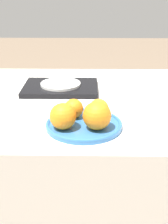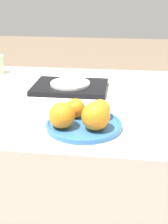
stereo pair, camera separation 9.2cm
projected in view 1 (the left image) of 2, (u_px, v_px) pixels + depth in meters
name	position (u px, v px, depth m)	size (l,w,h in m)	color
table	(85.00, 184.00, 1.33)	(1.40, 0.84, 0.78)	silver
fruit_platter	(84.00, 125.00, 0.94)	(0.23, 0.23, 0.02)	#336BAD
orange_0	(97.00, 116.00, 0.89)	(0.08, 0.08, 0.08)	orange
orange_1	(74.00, 108.00, 0.97)	(0.06, 0.06, 0.06)	orange
orange_2	(63.00, 116.00, 0.89)	(0.08, 0.08, 0.08)	orange
orange_3	(99.00, 109.00, 0.97)	(0.06, 0.06, 0.06)	orange
serving_tray	(61.00, 88.00, 1.26)	(0.30, 0.22, 0.02)	black
side_plate	(61.00, 84.00, 1.26)	(0.16, 0.16, 0.01)	silver
napkin	(156.00, 117.00, 1.00)	(0.12, 0.14, 0.01)	silver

